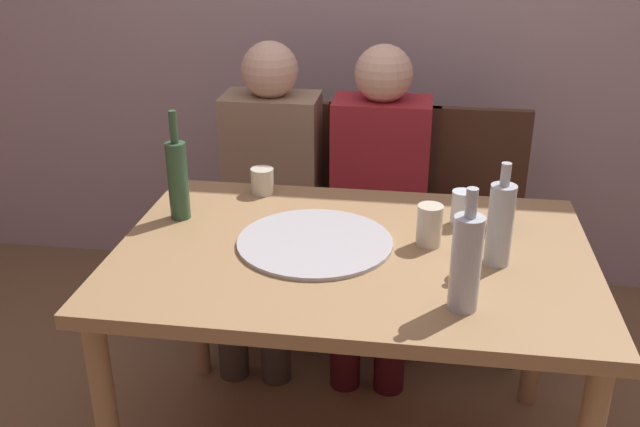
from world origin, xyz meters
TOP-DOWN VIEW (x-y plane):
  - dining_table at (0.00, 0.00)m, footprint 1.31×0.89m
  - pizza_tray at (-0.11, 0.02)m, footprint 0.44×0.44m
  - wine_bottle at (0.39, -0.03)m, footprint 0.07×0.07m
  - beer_bottle at (0.29, -0.27)m, footprint 0.07×0.07m
  - water_bottle at (-0.54, 0.14)m, footprint 0.06×0.06m
  - tumbler_near at (0.21, 0.06)m, footprint 0.07×0.07m
  - tumbler_far at (0.30, 0.21)m, footprint 0.06×0.06m
  - wine_glass at (-0.34, 0.36)m, footprint 0.07×0.07m
  - soda_can at (0.42, 0.21)m, footprint 0.07×0.07m
  - chair_left at (-0.39, 0.84)m, footprint 0.44×0.44m
  - chair_middle at (0.02, 0.84)m, footprint 0.44×0.44m
  - chair_right at (0.37, 0.84)m, footprint 0.44×0.44m
  - guest_in_sweater at (-0.39, 0.69)m, footprint 0.36×0.56m
  - guest_in_beanie at (0.02, 0.69)m, footprint 0.36×0.56m

SIDE VIEW (x-z plane):
  - chair_left at x=-0.39m, z-range 0.06..0.96m
  - chair_middle at x=0.02m, z-range 0.06..0.96m
  - chair_right at x=0.37m, z-range 0.06..0.96m
  - guest_in_sweater at x=-0.39m, z-range 0.06..1.23m
  - guest_in_beanie at x=0.02m, z-range 0.06..1.23m
  - dining_table at x=0.00m, z-range 0.29..1.04m
  - pizza_tray at x=-0.11m, z-range 0.75..0.76m
  - wine_glass at x=-0.34m, z-range 0.75..0.84m
  - tumbler_far at x=0.30m, z-range 0.75..0.86m
  - tumbler_near at x=0.21m, z-range 0.75..0.87m
  - soda_can at x=0.42m, z-range 0.75..0.87m
  - wine_bottle at x=0.39m, z-range 0.73..1.01m
  - beer_bottle at x=0.29m, z-range 0.72..1.03m
  - water_bottle at x=-0.54m, z-range 0.71..1.05m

